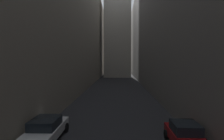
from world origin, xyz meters
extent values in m
plane|color=#232326|center=(0.00, 48.00, 0.00)|extent=(264.00, 264.00, 0.00)
cube|color=gray|center=(-12.68, 50.00, 12.70)|extent=(14.36, 108.00, 25.40)
cube|color=slate|center=(11.33, 50.00, 12.52)|extent=(11.66, 108.00, 25.05)
cube|color=gray|center=(0.00, 76.08, 22.22)|extent=(8.57, 8.57, 44.44)
cube|color=silver|center=(-4.40, 24.53, 0.63)|extent=(1.78, 4.48, 0.62)
cube|color=black|center=(-4.40, 24.35, 1.23)|extent=(1.63, 2.11, 0.58)
cylinder|color=black|center=(-5.29, 26.05, 0.33)|extent=(0.22, 0.65, 0.65)
cylinder|color=black|center=(-3.51, 26.05, 0.33)|extent=(0.22, 0.65, 0.65)
cube|color=maroon|center=(4.40, 23.65, 0.63)|extent=(1.66, 3.99, 0.63)
cube|color=black|center=(4.40, 23.78, 1.23)|extent=(1.52, 1.77, 0.58)
cylinder|color=black|center=(3.57, 25.01, 0.32)|extent=(0.22, 0.64, 0.64)
cylinder|color=black|center=(5.23, 25.01, 0.32)|extent=(0.22, 0.64, 0.64)
camera|label=1|loc=(0.35, 12.36, 5.24)|focal=30.43mm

